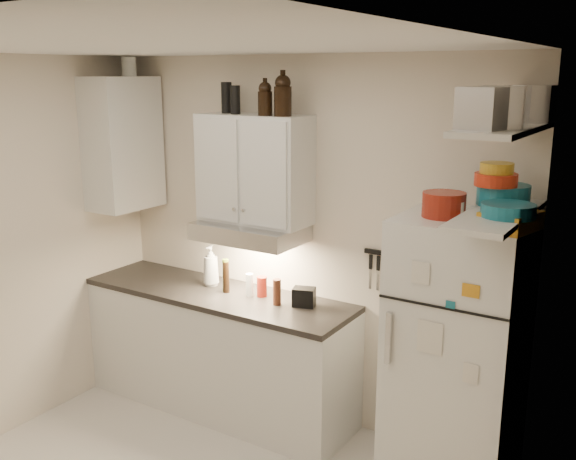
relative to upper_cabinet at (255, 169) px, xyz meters
The scene contains 34 objects.
ceiling 1.58m from the upper_cabinet, 77.33° to the right, with size 3.20×3.00×0.02m, color white.
back_wall 0.63m from the upper_cabinet, 30.26° to the left, with size 3.20×0.02×2.60m, color beige.
right_wall 2.39m from the upper_cabinet, 34.95° to the right, with size 0.02×3.00×2.60m, color beige.
base_cabinet 1.41m from the upper_cabinet, 151.63° to the right, with size 2.10×0.60×0.88m, color silver.
countertop 0.97m from the upper_cabinet, 151.63° to the right, with size 2.10×0.62×0.04m, color black.
upper_cabinet is the anchor object (origin of this frame).
side_cabinet 1.15m from the upper_cabinet, behind, with size 0.33×0.55×1.00m, color silver.
range_hood 0.44m from the upper_cabinet, 90.00° to the right, with size 0.76×0.46×0.12m, color silver.
fridge 1.84m from the upper_cabinet, ahead, with size 0.70×0.68×1.70m, color white.
shelf_hi 1.82m from the upper_cabinet, 10.05° to the right, with size 0.30×0.95×0.03m, color silver.
shelf_lo 1.78m from the upper_cabinet, 10.05° to the right, with size 0.30×0.95×0.03m, color silver.
knife_strip 1.13m from the upper_cabinet, ahead, with size 0.42×0.02×0.03m, color black.
dutch_oven 1.46m from the upper_cabinet, ahead, with size 0.24×0.24×0.14m, color maroon.
book_stack 1.86m from the upper_cabinet, 10.95° to the right, with size 0.23×0.28×0.09m, color orange.
spice_jar 1.55m from the upper_cabinet, ahead, with size 0.06×0.06×0.10m, color silver.
stock_pot 1.85m from the upper_cabinet, ahead, with size 0.27×0.27×0.20m, color silver.
tin_a 1.89m from the upper_cabinet, 14.36° to the right, with size 0.20×0.18×0.20m, color #AAAAAD.
tin_b 1.87m from the upper_cabinet, 18.42° to the right, with size 0.20×0.20×0.20m, color #AAAAAD.
bowl_teal 1.73m from the upper_cabinet, ahead, with size 0.28×0.28×0.11m, color #17687E.
bowl_orange 1.71m from the upper_cabinet, ahead, with size 0.23×0.23×0.07m, color red.
bowl_yellow 1.71m from the upper_cabinet, ahead, with size 0.18×0.18×0.06m, color gold.
plates 1.86m from the upper_cabinet, 12.22° to the right, with size 0.27×0.27×0.07m, color #17687E.
growler_a 0.51m from the upper_cabinet, 27.58° to the right, with size 0.10×0.10×0.23m, color black, non-canonical shape.
growler_b 0.58m from the upper_cabinet, 12.71° to the right, with size 0.12×0.12×0.27m, color black, non-canonical shape.
thermos_a 0.49m from the upper_cabinet, 155.29° to the right, with size 0.07×0.07×0.19m, color black.
thermos_b 0.54m from the upper_cabinet, behind, with size 0.07×0.07×0.21m, color black.
side_jar 1.28m from the upper_cabinet, behind, with size 0.11×0.11×0.14m, color silver.
soap_bottle 0.83m from the upper_cabinet, behind, with size 0.13×0.13×0.34m, color silver.
pepper_mill 0.87m from the upper_cabinet, 26.02° to the right, with size 0.06×0.06×0.18m, color #5B2D1B.
oil_bottle 0.81m from the upper_cabinet, 151.35° to the right, with size 0.05×0.05×0.25m, color #53691A.
vinegar_bottle 0.82m from the upper_cabinet, 149.13° to the right, with size 0.05×0.05×0.23m, color black.
clear_bottle 0.83m from the upper_cabinet, 88.45° to the right, with size 0.05×0.05×0.16m, color silver.
red_jar 0.84m from the upper_cabinet, 28.64° to the right, with size 0.07×0.07×0.15m, color maroon.
caddy 0.95m from the upper_cabinet, ahead, with size 0.15×0.11×0.13m, color black.
Camera 1 is at (2.26, -2.28, 2.47)m, focal length 40.00 mm.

